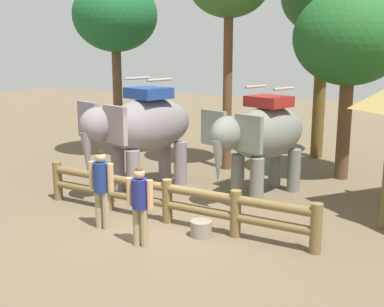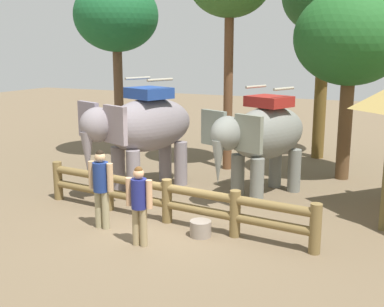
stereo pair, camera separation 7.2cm
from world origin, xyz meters
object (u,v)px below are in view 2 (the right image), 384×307
at_px(tree_back_center, 326,0).
at_px(tourist_woman_in_black, 139,200).
at_px(tourist_man_in_blue, 101,183).
at_px(elephant_center, 263,136).
at_px(elephant_near_left, 143,128).
at_px(tree_deep_back, 116,17).
at_px(log_fence, 167,198).
at_px(feed_bucket, 201,229).
at_px(tree_far_right, 351,39).

bearing_deg(tree_back_center, tourist_woman_in_black, -99.54).
bearing_deg(tourist_man_in_blue, elephant_center, 56.96).
bearing_deg(elephant_near_left, tree_back_center, 59.74).
bearing_deg(tree_deep_back, tourist_woman_in_black, -53.90).
height_order(log_fence, tourist_man_in_blue, tourist_man_in_blue).
xyz_separation_m(tourist_man_in_blue, tree_back_center, (3.00, 9.55, 4.65)).
height_order(tree_back_center, feed_bucket, tree_back_center).
distance_m(tourist_man_in_blue, feed_bucket, 2.47).
distance_m(log_fence, tourist_man_in_blue, 1.58).
distance_m(tourist_woman_in_black, tree_deep_back, 9.63).
relative_size(elephant_near_left, tourist_man_in_blue, 2.09).
height_order(elephant_near_left, tree_far_right, tree_far_right).
distance_m(log_fence, elephant_center, 3.44).
bearing_deg(tourist_man_in_blue, tree_back_center, 72.58).
relative_size(tree_back_center, tree_deep_back, 1.10).
bearing_deg(tree_far_right, log_fence, -118.18).
xyz_separation_m(tourist_woman_in_black, tourist_man_in_blue, (-1.31, 0.50, 0.07)).
bearing_deg(tree_deep_back, feed_bucket, -44.81).
height_order(log_fence, tree_far_right, tree_far_right).
relative_size(tree_back_center, tree_far_right, 1.23).
height_order(tourist_woman_in_black, tree_deep_back, tree_deep_back).
distance_m(elephant_near_left, feed_bucket, 4.31).
relative_size(tourist_woman_in_black, tree_back_center, 0.24).
xyz_separation_m(elephant_near_left, elephant_center, (3.31, 0.80, -0.11)).
height_order(tree_far_right, feed_bucket, tree_far_right).
distance_m(tree_back_center, tree_far_right, 3.32).
height_order(log_fence, tree_back_center, tree_back_center).
relative_size(log_fence, elephant_near_left, 1.90).
xyz_separation_m(tourist_woman_in_black, tree_back_center, (1.69, 10.05, 4.73)).
distance_m(log_fence, tree_back_center, 10.15).
relative_size(tourist_woman_in_black, tree_far_right, 0.29).
bearing_deg(tourist_woman_in_black, elephant_center, 74.28).
xyz_separation_m(elephant_center, feed_bucket, (-0.31, -3.42, -1.53)).
bearing_deg(tree_far_right, feed_bucket, -108.00).
bearing_deg(feed_bucket, tree_deep_back, 135.19).
bearing_deg(tourist_woman_in_black, log_fence, 95.61).
height_order(log_fence, tree_deep_back, tree_deep_back).
bearing_deg(elephant_center, elephant_near_left, -166.39).
bearing_deg(tourist_man_in_blue, log_fence, 40.04).
bearing_deg(tourist_woman_in_black, feed_bucket, 47.04).
relative_size(tourist_woman_in_black, tree_deep_back, 0.26).
bearing_deg(tourist_man_in_blue, feed_bucket, 12.70).
bearing_deg(tree_deep_back, elephant_near_left, -48.01).
bearing_deg(feed_bucket, tree_back_center, 85.25).
distance_m(tourist_man_in_blue, tree_far_right, 8.71).
bearing_deg(tree_back_center, feed_bucket, -94.75).
relative_size(elephant_center, tourist_man_in_blue, 1.97).
relative_size(tourist_man_in_blue, tree_back_center, 0.26).
distance_m(elephant_center, tree_deep_back, 7.68).
bearing_deg(tourist_woman_in_black, tree_far_right, 67.80).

